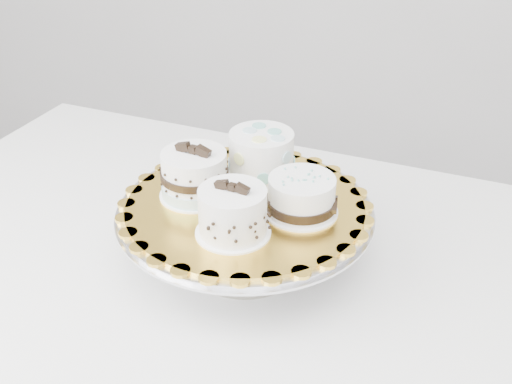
% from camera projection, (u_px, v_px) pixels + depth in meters
% --- Properties ---
extents(table, '(1.41, 1.05, 0.75)m').
position_uv_depth(table, '(228.00, 294.00, 1.07)').
color(table, white).
rests_on(table, floor).
extents(cake_stand, '(0.39, 0.39, 0.11)m').
position_uv_depth(cake_stand, '(245.00, 225.00, 0.99)').
color(cake_stand, gray).
rests_on(cake_stand, table).
extents(cake_board, '(0.37, 0.37, 0.01)m').
position_uv_depth(cake_board, '(245.00, 205.00, 0.97)').
color(cake_board, gold).
rests_on(cake_board, cake_stand).
extents(cake_swirl, '(0.11, 0.11, 0.09)m').
position_uv_depth(cake_swirl, '(233.00, 213.00, 0.89)').
color(cake_swirl, white).
rests_on(cake_swirl, cake_board).
extents(cake_banded, '(0.12, 0.12, 0.09)m').
position_uv_depth(cake_banded, '(195.00, 176.00, 0.98)').
color(cake_banded, white).
rests_on(cake_banded, cake_board).
extents(cake_dots, '(0.13, 0.13, 0.08)m').
position_uv_depth(cake_dots, '(261.00, 154.00, 1.03)').
color(cake_dots, white).
rests_on(cake_dots, cake_board).
extents(cake_ribbon, '(0.12, 0.11, 0.06)m').
position_uv_depth(cake_ribbon, '(302.00, 197.00, 0.94)').
color(cake_ribbon, white).
rests_on(cake_ribbon, cake_board).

